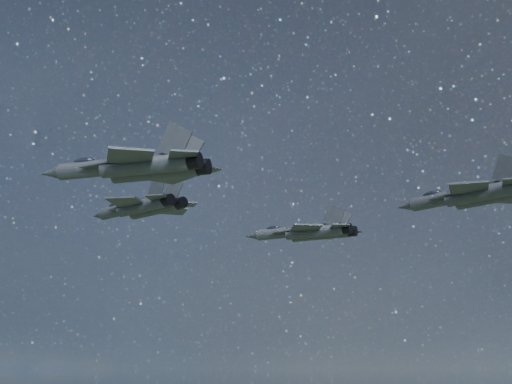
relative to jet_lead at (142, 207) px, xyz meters
The scene contains 4 objects.
jet_lead is the anchor object (origin of this frame).
jet_left 21.05m from the jet_lead, 37.76° to the left, with size 15.74×10.88×3.95m.
jet_right 27.11m from the jet_lead, 44.21° to the right, with size 17.15×11.46×4.35m.
jet_slot 40.87m from the jet_lead, ahead, with size 16.33×11.27×4.10m.
Camera 1 is at (49.65, -60.76, 130.60)m, focal length 50.00 mm.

